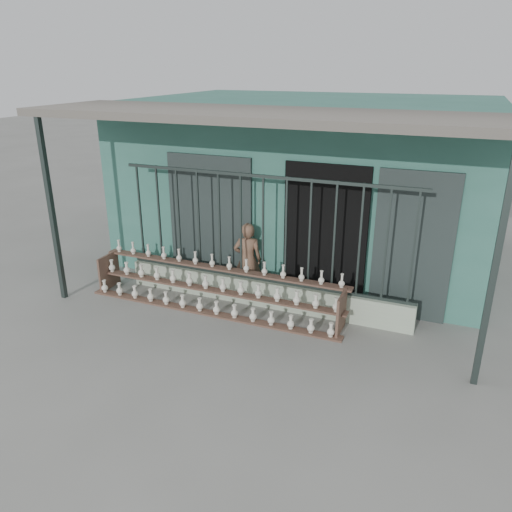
% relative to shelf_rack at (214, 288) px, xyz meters
% --- Properties ---
extents(ground, '(60.00, 60.00, 0.00)m').
position_rel_shelf_rack_xyz_m(ground, '(0.71, -0.88, -0.36)').
color(ground, slate).
extents(workshop_building, '(7.40, 6.60, 3.21)m').
position_rel_shelf_rack_xyz_m(workshop_building, '(0.71, 3.35, 1.26)').
color(workshop_building, '#306659').
rests_on(workshop_building, ground).
extents(parapet_wall, '(5.00, 0.20, 0.45)m').
position_rel_shelf_rack_xyz_m(parapet_wall, '(0.71, 0.42, -0.14)').
color(parapet_wall, '#A6B69C').
rests_on(parapet_wall, ground).
extents(security_fence, '(5.00, 0.04, 1.80)m').
position_rel_shelf_rack_xyz_m(security_fence, '(0.71, 0.42, 0.98)').
color(security_fence, '#283330').
rests_on(security_fence, parapet_wall).
extents(shelf_rack, '(4.50, 0.68, 0.85)m').
position_rel_shelf_rack_xyz_m(shelf_rack, '(0.00, 0.00, 0.00)').
color(shelf_rack, brown).
rests_on(shelf_rack, ground).
extents(elderly_woman, '(0.57, 0.46, 1.34)m').
position_rel_shelf_rack_xyz_m(elderly_woman, '(0.32, 0.68, 0.31)').
color(elderly_woman, brown).
rests_on(elderly_woman, ground).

